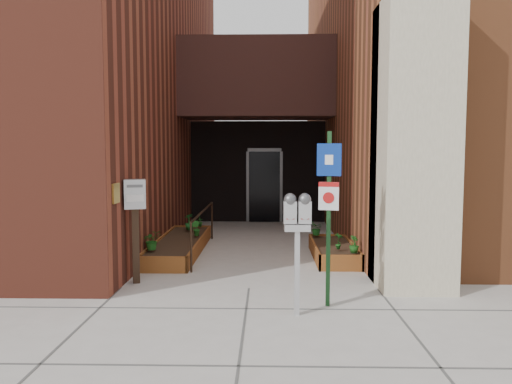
{
  "coord_description": "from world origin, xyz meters",
  "views": [
    {
      "loc": [
        0.28,
        -7.59,
        2.15
      ],
      "look_at": [
        0.07,
        1.8,
        1.35
      ],
      "focal_mm": 35.0,
      "sensor_mm": 36.0,
      "label": 1
    }
  ],
  "objects": [
    {
      "name": "planter_right",
      "position": [
        1.6,
        2.2,
        0.13
      ],
      "size": [
        0.8,
        2.2,
        0.3
      ],
      "color": "brown",
      "rests_on": "ground"
    },
    {
      "name": "shrub_left_c",
      "position": [
        -1.52,
        3.82,
        0.49
      ],
      "size": [
        0.3,
        0.3,
        0.37
      ],
      "primitive_type": "imported",
      "rotation": [
        0.0,
        0.0,
        3.9
      ],
      "color": "#19591F",
      "rests_on": "planter_left"
    },
    {
      "name": "ground",
      "position": [
        0.0,
        0.0,
        0.0
      ],
      "size": [
        80.0,
        80.0,
        0.0
      ],
      "primitive_type": "plane",
      "color": "#9E9991",
      "rests_on": "ground"
    },
    {
      "name": "shrub_left_a",
      "position": [
        -1.85,
        1.49,
        0.48
      ],
      "size": [
        0.45,
        0.45,
        0.36
      ],
      "primitive_type": "imported",
      "rotation": [
        0.0,
        0.0,
        0.54
      ],
      "color": "#1D621C",
      "rests_on": "planter_left"
    },
    {
      "name": "sign_post",
      "position": [
        1.12,
        -0.85,
        1.47
      ],
      "size": [
        0.32,
        0.11,
        2.4
      ],
      "color": "#153A19",
      "rests_on": "ground"
    },
    {
      "name": "shrub_right_c",
      "position": [
        1.35,
        3.1,
        0.46
      ],
      "size": [
        0.3,
        0.3,
        0.32
      ],
      "primitive_type": "imported",
      "rotation": [
        0.0,
        0.0,
        4.69
      ],
      "color": "#19581B",
      "rests_on": "planter_right"
    },
    {
      "name": "shrub_left_b",
      "position": [
        -1.25,
        3.0,
        0.46
      ],
      "size": [
        0.25,
        0.25,
        0.33
      ],
      "primitive_type": "imported",
      "rotation": [
        0.0,
        0.0,
        2.45
      ],
      "color": "#1D601B",
      "rests_on": "planter_left"
    },
    {
      "name": "planter_left",
      "position": [
        -1.55,
        2.7,
        0.13
      ],
      "size": [
        0.9,
        3.6,
        0.3
      ],
      "color": "brown",
      "rests_on": "ground"
    },
    {
      "name": "handrail",
      "position": [
        -1.05,
        2.65,
        0.75
      ],
      "size": [
        0.04,
        3.34,
        0.9
      ],
      "color": "black",
      "rests_on": "ground"
    },
    {
      "name": "shrub_right_b",
      "position": [
        1.62,
        1.61,
        0.46
      ],
      "size": [
        0.23,
        0.23,
        0.32
      ],
      "primitive_type": "imported",
      "rotation": [
        0.0,
        0.0,
        2.42
      ],
      "color": "#185719",
      "rests_on": "planter_right"
    },
    {
      "name": "architecture",
      "position": [
        -0.18,
        6.89,
        4.98
      ],
      "size": [
        20.0,
        14.6,
        10.0
      ],
      "color": "brown",
      "rests_on": "ground"
    },
    {
      "name": "payment_dropbox",
      "position": [
        -1.83,
        0.29,
        1.21
      ],
      "size": [
        0.39,
        0.33,
        1.68
      ],
      "color": "black",
      "rests_on": "ground"
    },
    {
      "name": "shrub_right_a",
      "position": [
        1.85,
        1.3,
        0.46
      ],
      "size": [
        0.25,
        0.25,
        0.31
      ],
      "primitive_type": "imported",
      "rotation": [
        0.0,
        0.0,
        0.8
      ],
      "color": "#1A4F16",
      "rests_on": "planter_right"
    },
    {
      "name": "parking_meter",
      "position": [
        0.67,
        -1.23,
        1.24
      ],
      "size": [
        0.36,
        0.17,
        1.6
      ],
      "color": "#B8B9BB",
      "rests_on": "ground"
    },
    {
      "name": "shrub_left_d",
      "position": [
        -1.34,
        4.3,
        0.49
      ],
      "size": [
        0.22,
        0.22,
        0.37
      ],
      "primitive_type": "imported",
      "rotation": [
        0.0,
        0.0,
        4.87
      ],
      "color": "#1A5B1C",
      "rests_on": "planter_left"
    }
  ]
}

